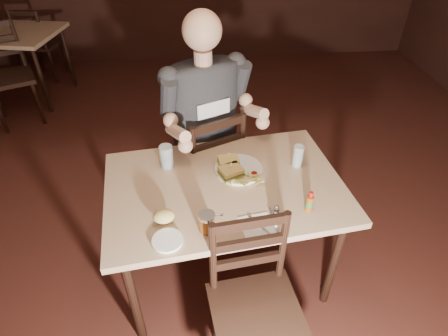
{
  "coord_description": "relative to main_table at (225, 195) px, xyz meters",
  "views": [
    {
      "loc": [
        -0.18,
        -1.78,
        2.13
      ],
      "look_at": [
        -0.02,
        -0.18,
        0.85
      ],
      "focal_mm": 30.0,
      "sensor_mm": 36.0,
      "label": 1
    }
  ],
  "objects": [
    {
      "name": "room_shell",
      "position": [
        0.02,
        0.23,
        0.7
      ],
      "size": [
        7.0,
        7.0,
        7.0
      ],
      "color": "black",
      "rests_on": "ground"
    },
    {
      "name": "napkin",
      "position": [
        0.13,
        -0.32,
        0.07
      ],
      "size": [
        0.18,
        0.17,
        0.0
      ],
      "primitive_type": "cube",
      "rotation": [
        0.0,
        0.0,
        0.15
      ],
      "color": "white",
      "rests_on": "main_table"
    },
    {
      "name": "ketchup_dollop",
      "position": [
        0.17,
        0.06,
        0.09
      ],
      "size": [
        0.04,
        0.04,
        0.01
      ],
      "primitive_type": "ellipsoid",
      "rotation": [
        0.0,
        0.0,
        0.11
      ],
      "color": "maroon",
      "rests_on": "dinner_plate"
    },
    {
      "name": "dinner_plate",
      "position": [
        0.09,
        0.11,
        0.08
      ],
      "size": [
        0.3,
        0.3,
        0.02
      ],
      "primitive_type": "cylinder",
      "rotation": [
        0.0,
        0.0,
        0.11
      ],
      "color": "white",
      "rests_on": "main_table"
    },
    {
      "name": "bread_roll",
      "position": [
        -0.33,
        -0.25,
        0.12
      ],
      "size": [
        0.12,
        0.1,
        0.06
      ],
      "primitive_type": "ellipsoid",
      "rotation": [
        0.0,
        0.0,
        0.11
      ],
      "color": "#DFC374",
      "rests_on": "side_plate"
    },
    {
      "name": "sandwich_right",
      "position": [
        0.04,
        0.05,
        0.14
      ],
      "size": [
        0.15,
        0.14,
        0.1
      ],
      "primitive_type": null,
      "rotation": [
        0.0,
        0.0,
        0.39
      ],
      "color": "#DCBD62",
      "rests_on": "dinner_plate"
    },
    {
      "name": "bg_chair_near",
      "position": [
        -1.98,
        2.18,
        -0.2
      ],
      "size": [
        0.62,
        0.64,
        0.99
      ],
      "primitive_type": null,
      "rotation": [
        0.0,
        0.0,
        0.41
      ],
      "color": "black",
      "rests_on": "ground"
    },
    {
      "name": "side_plate",
      "position": [
        -0.31,
        -0.38,
        0.08
      ],
      "size": [
        0.16,
        0.16,
        0.01
      ],
      "primitive_type": "cylinder",
      "rotation": [
        0.0,
        0.0,
        0.11
      ],
      "color": "white",
      "rests_on": "main_table"
    },
    {
      "name": "glass_right",
      "position": [
        0.44,
        0.13,
        0.14
      ],
      "size": [
        0.07,
        0.07,
        0.14
      ],
      "primitive_type": "cylinder",
      "rotation": [
        0.0,
        0.0,
        0.11
      ],
      "color": "silver",
      "rests_on": "main_table"
    },
    {
      "name": "fork",
      "position": [
        0.21,
        -0.29,
        0.08
      ],
      "size": [
        0.02,
        0.17,
        0.01
      ],
      "primitive_type": "cube",
      "rotation": [
        0.0,
        0.0,
        0.05
      ],
      "color": "silver",
      "rests_on": "napkin"
    },
    {
      "name": "chair_near",
      "position": [
        0.09,
        -0.61,
        -0.23
      ],
      "size": [
        0.48,
        0.51,
        0.93
      ],
      "primitive_type": null,
      "rotation": [
        0.0,
        0.0,
        0.11
      ],
      "color": "black",
      "rests_on": "ground"
    },
    {
      "name": "diner",
      "position": [
        -0.06,
        0.53,
        0.32
      ],
      "size": [
        0.75,
        0.68,
        1.06
      ],
      "primitive_type": null,
      "rotation": [
        0.0,
        0.0,
        0.4
      ],
      "color": "#2E3033",
      "rests_on": "chair_far"
    },
    {
      "name": "bg_chair_far",
      "position": [
        -1.98,
        3.28,
        -0.25
      ],
      "size": [
        0.49,
        0.52,
        0.89
      ],
      "primitive_type": null,
      "rotation": [
        0.0,
        0.0,
        2.94
      ],
      "color": "black",
      "rests_on": "ground"
    },
    {
      "name": "glass_left",
      "position": [
        -0.32,
        0.2,
        0.14
      ],
      "size": [
        0.08,
        0.08,
        0.14
      ],
      "primitive_type": "cylinder",
      "rotation": [
        0.0,
        0.0,
        0.11
      ],
      "color": "silver",
      "rests_on": "main_table"
    },
    {
      "name": "sandwich_left",
      "position": [
        0.04,
        0.14,
        0.14
      ],
      "size": [
        0.12,
        0.1,
        0.1
      ],
      "primitive_type": null,
      "rotation": [
        0.0,
        0.0,
        0.08
      ],
      "color": "#DCBD62",
      "rests_on": "dinner_plate"
    },
    {
      "name": "chair_far",
      "position": [
        -0.08,
        0.58,
        -0.22
      ],
      "size": [
        0.59,
        0.61,
        0.94
      ],
      "primitive_type": null,
      "rotation": [
        0.0,
        0.0,
        3.54
      ],
      "color": "black",
      "rests_on": "ground"
    },
    {
      "name": "syrup_dispenser",
      "position": [
        -0.12,
        -0.32,
        0.13
      ],
      "size": [
        0.09,
        0.09,
        0.1
      ],
      "primitive_type": null,
      "rotation": [
        0.0,
        0.0,
        0.11
      ],
      "color": "#843F0F",
      "rests_on": "main_table"
    },
    {
      "name": "main_table",
      "position": [
        0.0,
        0.0,
        0.0
      ],
      "size": [
        1.39,
        1.01,
        0.77
      ],
      "rotation": [
        0.0,
        0.0,
        0.11
      ],
      "color": "tan",
      "rests_on": "ground"
    },
    {
      "name": "fries_pile",
      "position": [
        0.1,
        0.01,
        0.11
      ],
      "size": [
        0.26,
        0.2,
        0.04
      ],
      "primitive_type": null,
      "rotation": [
        0.0,
        0.0,
        0.11
      ],
      "color": "#D0C364",
      "rests_on": "dinner_plate"
    },
    {
      "name": "pepper_shaker",
      "position": [
        0.23,
        -0.26,
        0.1
      ],
      "size": [
        0.03,
        0.03,
        0.06
      ],
      "primitive_type": null,
      "rotation": [
        0.0,
        0.0,
        0.11
      ],
      "color": "#38332D",
      "rests_on": "main_table"
    },
    {
      "name": "bg_table",
      "position": [
        -1.98,
        2.73,
        -0.02
      ],
      "size": [
        0.95,
        0.95,
        0.77
      ],
      "rotation": [
        0.0,
        0.0,
        -0.21
      ],
      "color": "tan",
      "rests_on": "ground"
    },
    {
      "name": "hot_sauce",
      "position": [
        0.41,
        -0.23,
        0.13
      ],
      "size": [
        0.04,
        0.04,
        0.12
      ],
      "primitive_type": null,
      "rotation": [
        0.0,
        0.0,
        0.11
      ],
      "color": "#843F0F",
      "rests_on": "main_table"
    },
    {
      "name": "knife",
      "position": [
        0.14,
        -0.33,
        0.08
      ],
      "size": [
        0.11,
        0.17,
        0.0
      ],
      "primitive_type": "cube",
      "rotation": [
        0.0,
        0.0,
        0.56
      ],
      "color": "silver",
      "rests_on": "napkin"
    },
    {
      "name": "salt_shaker",
      "position": [
        0.22,
        -0.3,
        0.1
      ],
      "size": [
        0.04,
        0.04,
        0.06
      ],
      "primitive_type": null,
      "rotation": [
        0.0,
        0.0,
        0.11
      ],
      "color": "white",
      "rests_on": "main_table"
    }
  ]
}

